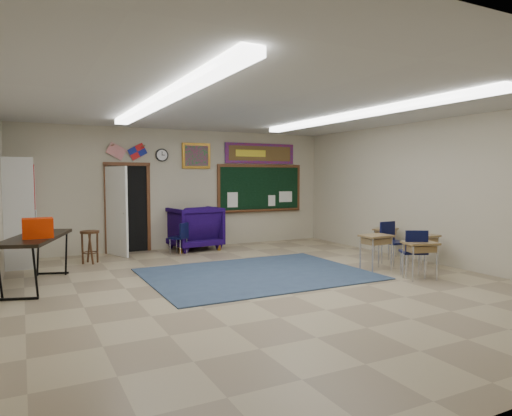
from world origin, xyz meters
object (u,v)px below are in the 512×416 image
wingback_armchair (194,228)px  student_desk_front_left (376,250)px  student_desk_front_right (385,241)px  folding_table (37,259)px  wooden_stool (90,247)px

wingback_armchair → student_desk_front_left: (2.29, -4.07, -0.16)m
student_desk_front_right → wingback_armchair: bearing=110.8°
folding_table → student_desk_front_left: bearing=3.0°
wingback_armchair → folding_table: bearing=28.4°
folding_table → wooden_stool: bearing=76.2°
folding_table → wooden_stool: 1.99m
student_desk_front_right → folding_table: (-7.04, 0.65, 0.09)m
wingback_armchair → student_desk_front_right: (3.42, -3.12, -0.17)m
student_desk_front_right → wooden_stool: bearing=131.9°
student_desk_front_right → student_desk_front_left: bearing=-166.6°
student_desk_front_left → wooden_stool: size_ratio=1.01×
student_desk_front_left → wooden_stool: student_desk_front_left is taller
student_desk_front_left → folding_table: bearing=163.8°
wingback_armchair → student_desk_front_left: 4.67m
wingback_armchair → student_desk_front_left: size_ratio=1.73×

